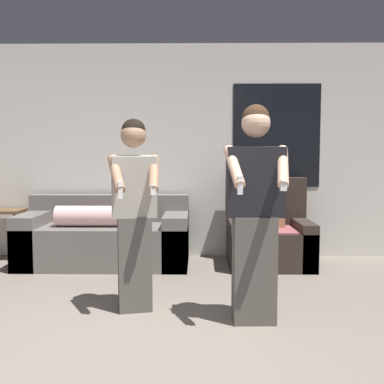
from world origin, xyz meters
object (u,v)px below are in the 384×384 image
Objects in this scene: armchair at (269,237)px; side_table at (0,218)px; person_left at (134,213)px; couch at (106,238)px; person_right at (255,213)px.

armchair is 1.32× the size of side_table.
armchair is at bearing 48.95° from person_left.
couch is at bearing -179.61° from armchair.
couch is 1.95m from armchair.
armchair is at bearing 77.65° from person_right.
person_right is at bearing -35.44° from side_table.
side_table is at bearing 144.56° from person_right.
armchair is at bearing 0.39° from couch.
couch reaches higher than side_table.
person_left is (1.94, -1.81, 0.30)m from side_table.
armchair is 0.64× the size of person_left.
armchair is 1.96m from person_right.
person_left is (-1.38, -1.58, 0.49)m from armchair.
person_right is at bearing -15.19° from person_left.
person_right reaches higher than side_table.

